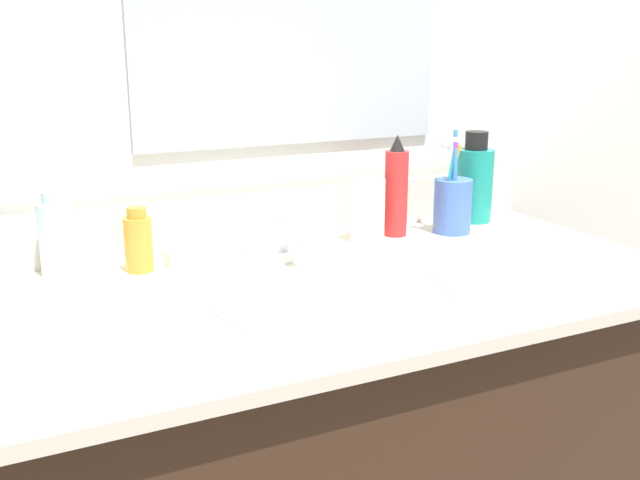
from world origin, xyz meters
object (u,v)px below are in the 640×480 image
Objects in this scene: bottle_mouthwash_teal at (474,182)px; soap_bar at (185,257)px; bottle_oil_amber at (138,242)px; bottle_lotion_white at (368,209)px; bottle_gel_clear at (57,237)px; faucet at (284,243)px; cup_blue_plastic at (452,204)px; bottle_spray_red at (396,190)px.

soap_bar is (-0.61, -0.03, -0.07)m from bottle_mouthwash_teal.
bottle_oil_amber reaches higher than soap_bar.
bottle_mouthwash_teal is (0.27, 0.04, 0.02)m from bottle_lotion_white.
bottle_lotion_white is 1.05× the size of bottle_gel_clear.
bottle_oil_amber is at bearing -176.97° from bottle_mouthwash_teal.
faucet is 0.19m from bottle_lotion_white.
bottle_lotion_white is at bearing 11.33° from faucet.
bottle_lotion_white reaches higher than bottle_gel_clear.
bottle_mouthwash_teal is 0.11m from cup_blue_plastic.
bottle_gel_clear is at bearing -179.67° from bottle_mouthwash_teal.
bottle_mouthwash_teal is at bearing 10.01° from faucet.
bottle_oil_amber is 0.59m from cup_blue_plastic.
bottle_gel_clear is 0.12m from bottle_oil_amber.
bottle_lotion_white is at bearing -170.88° from bottle_mouthwash_teal.
soap_bar is (-0.52, 0.03, -0.04)m from cup_blue_plastic.
faucet is 0.82× the size of cup_blue_plastic.
faucet is at bearing -169.99° from bottle_mouthwash_teal.
bottle_oil_amber is at bearing -178.98° from bottle_spray_red.
cup_blue_plastic is at bearing -4.33° from bottle_gel_clear.
bottle_gel_clear is at bearing 171.83° from soap_bar.
bottle_mouthwash_teal reaches higher than faucet.
bottle_mouthwash_teal is 0.69m from bottle_oil_amber.
faucet is at bearing -168.23° from bottle_spray_red.
bottle_lotion_white reaches higher than faucet.
bottle_spray_red is 0.49m from bottle_oil_amber.
bottle_gel_clear reaches higher than bottle_oil_amber.
bottle_gel_clear is 0.74× the size of bottle_mouthwash_teal.
faucet reaches higher than soap_bar.
cup_blue_plastic is at bearing -2.13° from bottle_oil_amber.
bottle_gel_clear is (-0.35, 0.08, 0.03)m from faucet.
bottle_spray_red reaches higher than bottle_lotion_white.
bottle_oil_amber is at bearing 177.87° from cup_blue_plastic.
bottle_mouthwash_teal is at bearing 9.12° from bottle_lotion_white.
cup_blue_plastic reaches higher than bottle_gel_clear.
bottle_gel_clear is 1.28× the size of bottle_oil_amber.
bottle_lotion_white is 1.34× the size of bottle_oil_amber.
soap_bar is at bearing 2.95° from bottle_oil_amber.
bottle_gel_clear reaches higher than soap_bar.
cup_blue_plastic is (0.71, -0.05, -0.01)m from bottle_gel_clear.
soap_bar is at bearing -176.96° from bottle_mouthwash_teal.
bottle_gel_clear is at bearing 164.89° from bottle_oil_amber.
cup_blue_plastic is (0.36, 0.02, 0.03)m from faucet.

